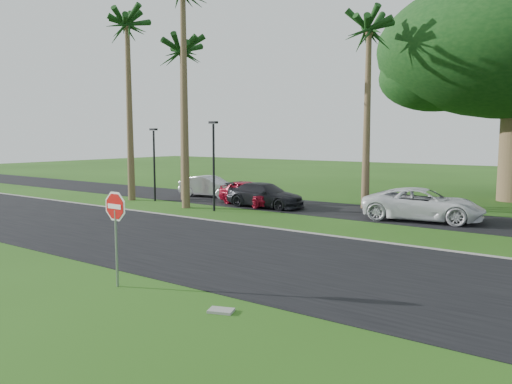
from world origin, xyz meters
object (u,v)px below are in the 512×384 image
object	(u,v)px
car_dark	(265,195)
car_minivan	(423,205)
stop_sign_near	(116,219)
car_silver	(210,187)
car_red	(250,193)

from	to	relation	value
car_dark	car_minivan	world-z (taller)	car_minivan
stop_sign_near	car_dark	world-z (taller)	stop_sign_near
car_dark	car_minivan	size ratio (longest dim) A/B	0.84
stop_sign_near	car_silver	size ratio (longest dim) A/B	0.65
stop_sign_near	car_minivan	xyz separation A→B (m)	(3.27, 14.80, -1.03)
car_red	car_minivan	world-z (taller)	car_minivan
car_red	car_minivan	xyz separation A→B (m)	(9.57, 0.46, 0.05)
car_minivan	stop_sign_near	bearing A→B (deg)	158.06
car_silver	car_dark	bearing A→B (deg)	-115.72
car_red	stop_sign_near	bearing A→B (deg)	-143.64
car_silver	car_minivan	bearing A→B (deg)	-102.56
car_red	car_minivan	size ratio (longest dim) A/B	0.76
car_red	car_dark	bearing A→B (deg)	-85.97
car_silver	car_minivan	distance (m)	13.92
car_silver	car_red	bearing A→B (deg)	-118.14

